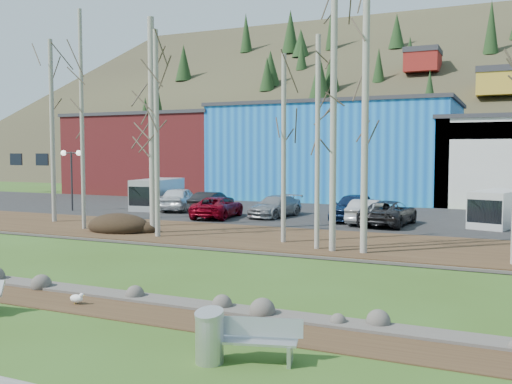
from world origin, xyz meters
The scene contains 32 objects.
ground centered at (0.00, 0.00, 0.00)m, with size 200.00×200.00×0.00m, color #314C16.
dirt_strip centered at (0.00, 2.10, 0.01)m, with size 80.00×1.80×0.03m, color #382616.
near_bank_rocks centered at (0.00, 3.10, 0.00)m, with size 80.00×0.80×0.50m, color #47423D, non-canonical shape.
river centered at (0.00, 7.20, 0.00)m, with size 80.00×8.00×0.90m, color black, non-canonical shape.
far_bank_rocks centered at (0.00, 11.30, 0.00)m, with size 80.00×0.80×0.46m, color #47423D, non-canonical shape.
far_bank centered at (0.00, 14.50, 0.07)m, with size 80.00×7.00×0.15m, color #382616.
parking_lot centered at (0.00, 25.00, 0.07)m, with size 80.00×14.00×0.14m, color black.
building_brick centered at (-24.00, 39.00, 3.91)m, with size 16.32×12.24×7.80m.
building_blue centered at (-6.00, 39.00, 4.16)m, with size 20.40×12.24×8.30m.
hillside centered at (0.00, 84.00, 17.50)m, with size 160.00×72.00×35.00m, color #302B1E, non-canonical shape.
bench_intact centered at (3.70, 0.17, 0.42)m, with size 1.75×0.92×0.84m.
litter_bin centered at (2.90, -0.27, 0.48)m, with size 0.55×0.55×0.95m, color #B1B4B6.
seagull centered at (-2.38, 1.94, 0.19)m, with size 0.47×0.22×0.34m.
dirt_mound centered at (-9.76, 13.21, 0.48)m, with size 3.33×2.35×0.65m, color black.
birch_0 centered at (-15.66, 14.99, 5.28)m, with size 0.25×0.25×10.27m.
birch_1 centered at (-11.97, 13.23, 5.73)m, with size 0.20×0.20×11.17m.
birch_2 centered at (-7.89, 13.51, 5.37)m, with size 0.32×0.32×10.43m.
birch_3 centered at (-6.96, 12.53, 4.94)m, with size 0.24×0.24×9.57m.
birch_4 centered at (1.65, 12.12, 5.20)m, with size 0.26×0.26×10.09m.
birch_5 centered at (-0.96, 13.39, 4.24)m, with size 0.21×0.21×8.19m.
birch_6 centered at (0.93, 12.34, 4.48)m, with size 0.20×0.20×8.65m.
birch_7 centered at (2.91, 12.16, 5.51)m, with size 0.27×0.27×10.73m.
street_lamp centered at (-19.02, 20.14, 3.35)m, with size 1.55×0.50×4.08m.
car_0 centered at (-12.40, 23.25, 0.94)m, with size 1.89×4.69×1.60m, color white.
car_1 centered at (-9.83, 22.98, 0.82)m, with size 1.44×4.14×1.36m, color black.
car_2 centered at (-8.03, 20.50, 0.78)m, with size 2.11×4.58×1.27m, color maroon.
car_3 centered at (-5.07, 22.40, 0.79)m, with size 1.81×4.45×1.29m, color gray.
car_4 centered at (-0.18, 22.44, 0.93)m, with size 1.86×4.62×1.57m, color #112549.
car_5 centered at (0.93, 21.32, 0.82)m, with size 1.44×4.14×1.36m, color #BAB9BC.
car_6 centered at (2.09, 21.18, 0.81)m, with size 2.24×4.86×1.35m, color #29292C.
van_white centered at (7.46, 22.99, 1.10)m, with size 2.95×4.72×1.92m.
van_grey centered at (-14.47, 23.46, 1.18)m, with size 2.58×4.97×2.08m.
Camera 1 is at (8.19, -9.77, 4.09)m, focal length 40.00 mm.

